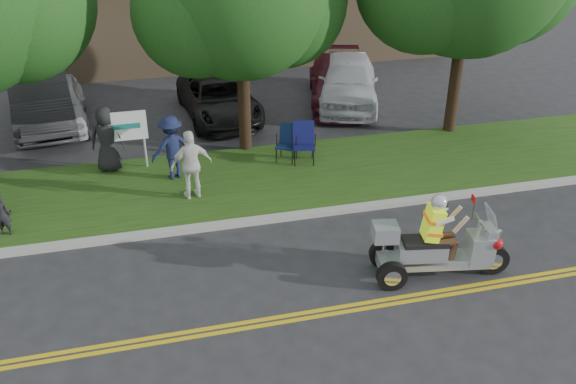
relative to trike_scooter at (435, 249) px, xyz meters
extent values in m
plane|color=#28282B|center=(-3.08, -0.11, -0.66)|extent=(120.00, 120.00, 0.00)
cube|color=gold|center=(-3.08, -0.69, -0.66)|extent=(60.00, 0.10, 0.01)
cube|color=gold|center=(-3.08, -0.53, -0.66)|extent=(60.00, 0.10, 0.01)
cube|color=#A8A89E|center=(-3.08, 2.94, -0.60)|extent=(60.00, 0.25, 0.12)
cube|color=#214312|center=(-3.08, 5.09, -0.61)|extent=(60.00, 4.00, 0.10)
cube|color=#9E7F5B|center=(-1.08, 18.89, 1.34)|extent=(18.00, 8.00, 4.00)
sphere|color=#1A4313|center=(-8.23, 7.19, 3.93)|extent=(4.05, 4.05, 4.05)
cylinder|color=#332114|center=(-2.58, 7.09, 1.44)|extent=(0.36, 0.36, 4.20)
sphere|color=#1A4313|center=(-1.38, 7.39, 3.54)|extent=(3.60, 3.60, 3.60)
sphere|color=#1A4313|center=(-3.78, 6.89, 3.46)|extent=(3.36, 3.36, 3.36)
cylinder|color=#332114|center=(3.92, 6.89, 1.72)|extent=(0.36, 0.36, 4.76)
cylinder|color=silver|center=(-6.48, 6.49, -0.11)|extent=(0.06, 0.06, 1.10)
cylinder|color=silver|center=(-5.48, 6.49, -0.11)|extent=(0.06, 0.06, 1.10)
cube|color=white|center=(-5.98, 6.49, 0.69)|extent=(1.25, 0.06, 0.80)
cylinder|color=black|center=(1.24, -0.22, -0.33)|extent=(0.68, 0.27, 0.66)
cylinder|color=black|center=(-0.99, -0.22, -0.35)|extent=(0.63, 0.27, 0.61)
cylinder|color=black|center=(-0.85, 0.56, -0.35)|extent=(0.63, 0.27, 0.61)
cube|color=#B3B7BD|center=(0.05, -0.01, -0.29)|extent=(2.14, 0.87, 0.20)
cube|color=#B3B7BD|center=(-0.28, 0.05, -0.06)|extent=(1.06, 0.67, 0.38)
cube|color=black|center=(-0.22, 0.04, 0.17)|extent=(0.95, 0.61, 0.11)
cube|color=#B3B7BD|center=(0.91, -0.16, 0.00)|extent=(0.58, 0.61, 0.60)
cube|color=silver|center=(1.06, -0.19, 0.63)|extent=(0.30, 0.53, 0.54)
cube|color=#B3B7BD|center=(-1.03, 0.19, 0.44)|extent=(0.57, 0.54, 0.33)
sphere|color=#B20C0F|center=(1.13, -0.36, 0.19)|extent=(0.24, 0.24, 0.24)
cube|color=#D3FF1A|center=(-0.10, 0.02, 0.61)|extent=(0.45, 0.50, 0.71)
sphere|color=silver|center=(-0.04, 0.01, 1.07)|extent=(0.32, 0.32, 0.32)
cylinder|color=black|center=(-1.94, 5.85, -0.34)|extent=(0.03, 0.03, 0.43)
cylinder|color=black|center=(-1.54, 5.61, -0.34)|extent=(0.03, 0.03, 0.43)
cylinder|color=black|center=(-1.71, 6.22, -0.34)|extent=(0.03, 0.03, 0.43)
cylinder|color=black|center=(-1.31, 5.98, -0.34)|extent=(0.03, 0.03, 0.43)
cube|color=#0E1E44|center=(-1.62, 5.91, -0.11)|extent=(0.72, 0.70, 0.04)
cube|color=#0E1E44|center=(-1.50, 6.12, 0.18)|extent=(0.54, 0.42, 0.58)
cylinder|color=black|center=(-1.49, 5.50, -0.32)|extent=(0.03, 0.03, 0.48)
cylinder|color=black|center=(-0.98, 5.40, -0.32)|extent=(0.03, 0.03, 0.48)
cylinder|color=black|center=(-1.39, 5.97, -0.32)|extent=(0.03, 0.03, 0.48)
cylinder|color=black|center=(-0.88, 5.86, -0.32)|extent=(0.03, 0.03, 0.48)
cube|color=#111451|center=(-1.19, 5.68, -0.07)|extent=(0.69, 0.65, 0.04)
cube|color=#111451|center=(-1.13, 5.94, 0.26)|extent=(0.62, 0.30, 0.65)
imported|color=silver|center=(-4.41, 4.42, 0.33)|extent=(1.11, 0.62, 1.78)
imported|color=#181F43|center=(-4.80, 5.65, 0.31)|extent=(1.26, 0.94, 1.74)
imported|color=black|center=(-6.45, 6.53, 0.35)|extent=(0.93, 0.66, 1.80)
imported|color=black|center=(-8.74, 3.68, -0.05)|extent=(0.41, 0.31, 1.02)
imported|color=silver|center=(-8.08, 10.59, 0.07)|extent=(2.13, 4.45, 1.47)
imported|color=#2B2A2D|center=(-8.58, 10.75, 0.18)|extent=(2.54, 5.32, 1.68)
imported|color=black|center=(-2.93, 9.98, 0.00)|extent=(2.56, 4.90, 1.32)
imported|color=#420F1A|center=(1.42, 10.43, 0.07)|extent=(3.26, 5.41, 1.47)
imported|color=silver|center=(1.65, 10.21, 0.19)|extent=(3.52, 5.38, 1.70)
camera|label=1|loc=(-5.39, -9.27, 6.84)|focal=38.00mm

